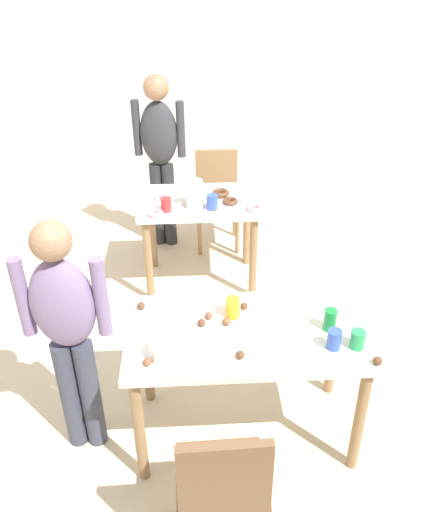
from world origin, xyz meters
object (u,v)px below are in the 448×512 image
chair_near_table (223,484)px  person_adult_far (160,148)px  chair_far_table (217,193)px  person_girl_near (67,324)px  soda_can (330,320)px  dining_table_far (200,215)px  pitcher_far (194,194)px  mixing_bowl (167,349)px  dining_table_near (246,346)px

chair_near_table → person_adult_far: bearing=97.0°
chair_far_table → person_girl_near: (-0.86, -2.30, 0.35)m
person_adult_far → soda_can: (0.97, -2.29, -0.12)m
chair_far_table → dining_table_far: bearing=-104.2°
dining_table_far → pitcher_far: bearing=-105.1°
person_girl_near → chair_near_table: bearing=-43.4°
soda_can → person_girl_near: bearing=-179.9°
chair_far_table → mixing_bowl: (-0.36, -2.45, 0.30)m
chair_far_table → soda_can: size_ratio=7.13×
dining_table_near → soda_can: 0.46m
soda_can → person_adult_far: bearing=112.8°
chair_far_table → chair_near_table: bearing=-92.4°
dining_table_near → soda_can: (0.43, -0.02, 0.17)m
person_adult_far → soda_can: bearing=-67.2°
mixing_bowl → pitcher_far: pitcher_far is taller
pitcher_far → person_adult_far: bearing=109.7°
chair_near_table → pitcher_far: bearing=92.2°
person_girl_near → person_adult_far: size_ratio=0.92×
mixing_bowl → chair_far_table: bearing=81.6°
chair_near_table → person_girl_near: 1.08m
dining_table_far → mixing_bowl: size_ratio=5.56×
dining_table_near → soda_can: size_ratio=10.30×
dining_table_far → person_girl_near: person_girl_near is taller
dining_table_far → pitcher_far: 0.28m
chair_far_table → person_adult_far: 0.66m
person_adult_far → pitcher_far: size_ratio=7.23×
soda_can → pitcher_far: 1.64m
dining_table_far → pitcher_far: size_ratio=4.33×
dining_table_near → chair_far_table: size_ratio=1.44×
dining_table_near → pitcher_far: bearing=99.7°
chair_far_table → pitcher_far: size_ratio=4.04×
chair_near_table → chair_far_table: 3.00m
chair_far_table → mixing_bowl: 2.50m
mixing_bowl → soda_can: bearing=10.4°
dining_table_far → pitcher_far: (-0.04, -0.13, 0.24)m
pitcher_far → chair_near_table: bearing=-87.8°
chair_near_table → pitcher_far: size_ratio=4.04×
dining_table_near → person_girl_near: 0.93m
dining_table_near → chair_far_table: bearing=91.2°
dining_table_far → soda_can: size_ratio=7.63×
person_girl_near → pitcher_far: 1.63m
dining_table_near → pitcher_far: (-0.25, 1.48, 0.21)m
chair_near_table → chair_far_table: bearing=87.6°
chair_far_table → person_girl_near: 2.48m
person_adult_far → pitcher_far: (0.29, -0.80, -0.08)m
person_girl_near → pitcher_far: person_girl_near is taller
dining_table_near → pitcher_far: size_ratio=5.84×
mixing_bowl → soda_can: (0.84, 0.15, 0.02)m
mixing_bowl → person_adult_far: bearing=93.0°
chair_near_table → person_adult_far: (-0.37, 3.00, 0.44)m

